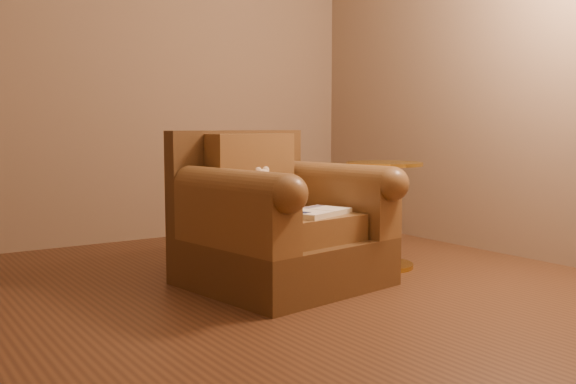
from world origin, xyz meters
TOP-DOWN VIEW (x-y plane):
  - floor at (0.00, 0.00)m, footprint 4.00×4.00m
  - armchair at (0.34, 0.32)m, footprint 1.02×0.98m
  - teddy_bear at (0.31, 0.40)m, footprint 0.17×0.20m
  - guidebook at (0.42, 0.09)m, footprint 0.41×0.32m
  - side_table at (1.06, 0.29)m, footprint 0.45×0.45m

SIDE VIEW (x-z plane):
  - floor at x=0.00m, z-range 0.00..0.00m
  - armchair at x=0.34m, z-range -0.09..0.72m
  - side_table at x=1.06m, z-range 0.02..0.65m
  - guidebook at x=0.42m, z-range 0.39..0.41m
  - teddy_bear at x=0.31m, z-range 0.36..0.59m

